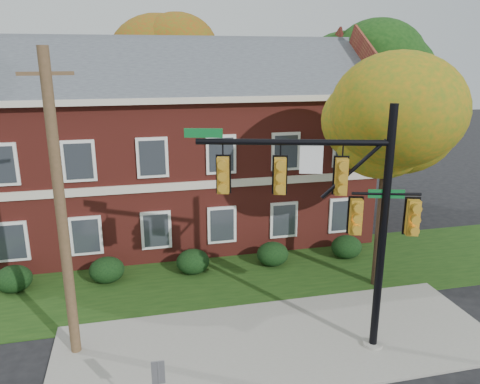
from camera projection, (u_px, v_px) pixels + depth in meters
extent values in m
plane|color=black|center=(290.00, 363.00, 13.97)|extent=(120.00, 120.00, 0.00)
cube|color=gray|center=(280.00, 343.00, 14.90)|extent=(14.00, 5.00, 0.08)
cube|color=#193811|center=(243.00, 275.00, 19.58)|extent=(30.00, 6.00, 0.04)
cube|color=maroon|center=(177.00, 165.00, 23.79)|extent=(18.00, 8.00, 7.00)
cube|color=beige|center=(175.00, 93.00, 22.79)|extent=(18.80, 8.80, 0.24)
cube|color=beige|center=(187.00, 186.00, 20.02)|extent=(18.00, 0.12, 0.35)
ellipsoid|color=black|center=(13.00, 279.00, 18.13)|extent=(1.40, 1.26, 1.05)
ellipsoid|color=black|center=(107.00, 270.00, 18.89)|extent=(1.40, 1.26, 1.05)
ellipsoid|color=black|center=(193.00, 262.00, 19.66)|extent=(1.40, 1.26, 1.05)
ellipsoid|color=black|center=(273.00, 254.00, 20.42)|extent=(1.40, 1.26, 1.05)
ellipsoid|color=black|center=(346.00, 247.00, 21.19)|extent=(1.40, 1.26, 1.05)
cylinder|color=black|center=(381.00, 217.00, 18.01)|extent=(0.36, 0.36, 5.76)
ellipsoid|color=#B56D0F|center=(389.00, 123.00, 17.02)|extent=(4.25, 4.25, 3.60)
ellipsoid|color=#B56D0F|center=(412.00, 107.00, 16.64)|extent=(3.50, 3.50, 3.00)
cylinder|color=black|center=(365.00, 152.00, 27.13)|extent=(0.36, 0.36, 7.04)
ellipsoid|color=black|center=(371.00, 74.00, 25.91)|extent=(5.95, 5.95, 5.04)
ellipsoid|color=black|center=(392.00, 63.00, 25.45)|extent=(4.90, 4.90, 4.20)
cylinder|color=black|center=(180.00, 134.00, 31.40)|extent=(0.36, 0.36, 7.68)
ellipsoid|color=#AA340E|center=(177.00, 60.00, 30.07)|extent=(6.46, 6.46, 5.47)
ellipsoid|color=#AA340E|center=(193.00, 50.00, 29.58)|extent=(5.32, 5.32, 4.56)
cylinder|color=gray|center=(373.00, 345.00, 14.70)|extent=(0.61, 0.61, 0.17)
cylinder|color=black|center=(383.00, 235.00, 13.67)|extent=(0.30, 0.30, 7.60)
cylinder|color=black|center=(292.00, 142.00, 13.04)|extent=(5.27, 1.66, 0.17)
cylinder|color=black|center=(386.00, 194.00, 13.32)|extent=(1.90, 0.62, 0.09)
cube|color=#AF7D1C|center=(223.00, 175.00, 13.40)|extent=(0.55, 0.44, 1.26)
cube|color=#AF7D1C|center=(280.00, 176.00, 13.33)|extent=(0.55, 0.44, 1.26)
cube|color=#AF7D1C|center=(341.00, 177.00, 13.25)|extent=(0.55, 0.44, 1.26)
cube|color=silver|center=(311.00, 160.00, 13.15)|extent=(0.64, 0.22, 0.81)
cube|color=#0D6328|center=(203.00, 133.00, 13.09)|extent=(1.06, 0.34, 0.26)
cube|color=#AF7D1C|center=(356.00, 217.00, 13.55)|extent=(0.55, 0.44, 1.26)
cube|color=#AF7D1C|center=(413.00, 218.00, 13.48)|extent=(0.55, 0.44, 1.26)
cube|color=#0D6328|center=(386.00, 194.00, 13.32)|extent=(1.00, 0.33, 0.25)
cylinder|color=#4F3D24|center=(61.00, 213.00, 13.21)|extent=(0.35, 0.35, 9.10)
cube|color=#4F3D24|center=(46.00, 73.00, 12.15)|extent=(1.41, 0.32, 0.10)
cube|color=slate|center=(158.00, 372.00, 10.73)|extent=(0.31, 0.06, 0.60)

